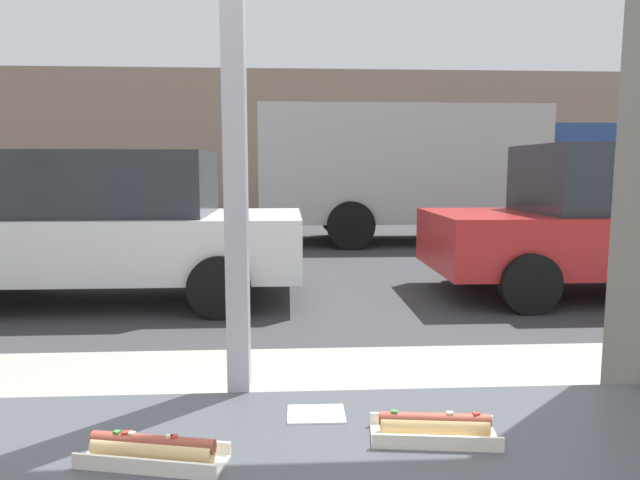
# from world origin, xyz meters

# --- Properties ---
(ground_plane) EXTENTS (60.00, 60.00, 0.00)m
(ground_plane) POSITION_xyz_m (0.00, 8.00, 0.00)
(ground_plane) COLOR #38383A
(sidewalk_strip) EXTENTS (16.00, 2.80, 0.14)m
(sidewalk_strip) POSITION_xyz_m (0.00, 1.60, 0.07)
(sidewalk_strip) COLOR #9E998E
(sidewalk_strip) RESTS_ON ground
(window_wall) EXTENTS (2.69, 0.20, 2.90)m
(window_wall) POSITION_xyz_m (0.00, 0.08, 1.83)
(window_wall) COLOR #56544F
(window_wall) RESTS_ON ground
(building_facade_far) EXTENTS (28.00, 1.20, 4.89)m
(building_facade_far) POSITION_xyz_m (0.00, 19.49, 2.44)
(building_facade_far) COLOR gray
(building_facade_far) RESTS_ON ground
(hotdog_tray_near) EXTENTS (0.25, 0.13, 0.05)m
(hotdog_tray_near) POSITION_xyz_m (0.40, -0.21, 1.02)
(hotdog_tray_near) COLOR beige
(hotdog_tray_near) RESTS_ON window_counter
(hotdog_tray_far) EXTENTS (0.27, 0.14, 0.05)m
(hotdog_tray_far) POSITION_xyz_m (-0.12, -0.27, 1.02)
(hotdog_tray_far) COLOR silver
(hotdog_tray_far) RESTS_ON window_counter
(napkin_wrapper) EXTENTS (0.12, 0.09, 0.00)m
(napkin_wrapper) POSITION_xyz_m (0.17, -0.09, 1.00)
(napkin_wrapper) COLOR white
(napkin_wrapper) RESTS_ON window_counter
(parked_car_white) EXTENTS (4.42, 1.94, 1.70)m
(parked_car_white) POSITION_xyz_m (-1.94, 5.32, 0.86)
(parked_car_white) COLOR silver
(parked_car_white) RESTS_ON ground
(parked_car_red) EXTENTS (4.19, 1.95, 1.78)m
(parked_car_red) POSITION_xyz_m (3.97, 5.32, 0.89)
(parked_car_red) COLOR red
(parked_car_red) RESTS_ON ground
(box_truck) EXTENTS (7.26, 2.44, 2.70)m
(box_truck) POSITION_xyz_m (3.13, 10.36, 1.51)
(box_truck) COLOR beige
(box_truck) RESTS_ON ground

